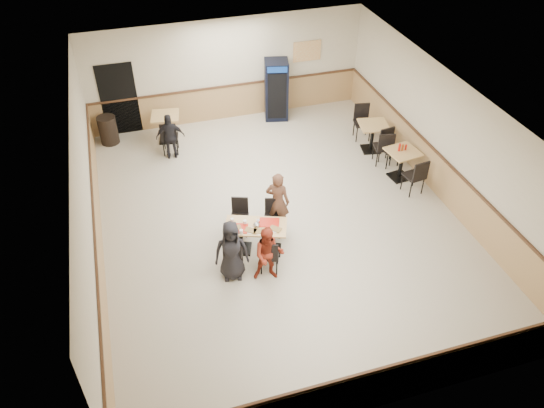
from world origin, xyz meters
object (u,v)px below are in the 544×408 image
object	(u,v)px
back_table	(166,124)
trash_bin	(108,130)
main_table	(256,234)
diner_man_opposite	(278,201)
pepsi_cooler	(276,90)
side_table_near	(402,160)
diner_woman_right	(269,254)
lone_diner	(170,137)
side_table_far	(373,133)
diner_woman_left	(232,251)

from	to	relation	value
back_table	trash_bin	xyz separation A→B (m)	(-1.57, 0.35, -0.13)
main_table	diner_man_opposite	distance (m)	0.93
pepsi_cooler	side_table_near	bearing A→B (deg)	-48.52
diner_man_opposite	pepsi_cooler	distance (m)	5.09
diner_woman_right	lone_diner	distance (m)	5.15
lone_diner	side_table_far	distance (m)	5.41
diner_woman_left	lone_diner	distance (m)	4.78
diner_woman_left	lone_diner	size ratio (longest dim) A/B	1.09
side_table_near	trash_bin	xyz separation A→B (m)	(-6.98, 3.87, -0.13)
main_table	side_table_near	world-z (taller)	side_table_near
trash_bin	back_table	bearing A→B (deg)	-12.56
diner_man_opposite	side_table_near	xyz separation A→B (m)	(3.57, 0.96, -0.21)
side_table_far	back_table	bearing A→B (deg)	158.02
lone_diner	side_table_near	size ratio (longest dim) A/B	1.54
pepsi_cooler	diner_woman_right	bearing A→B (deg)	-95.08
side_table_far	pepsi_cooler	distance (m)	3.20
diner_woman_right	side_table_far	bearing A→B (deg)	56.67
back_table	pepsi_cooler	size ratio (longest dim) A/B	0.49
main_table	side_table_near	bearing A→B (deg)	40.43
diner_woman_right	trash_bin	xyz separation A→B (m)	(-2.78, 6.27, -0.24)
diner_man_opposite	side_table_far	bearing A→B (deg)	-113.27
pepsi_cooler	main_table	bearing A→B (deg)	-97.99
main_table	diner_woman_left	size ratio (longest dim) A/B	1.03
diner_woman_left	pepsi_cooler	xyz separation A→B (m)	(2.80, 6.05, 0.20)
diner_woman_right	diner_woman_left	bearing A→B (deg)	173.27
lone_diner	side_table_near	bearing A→B (deg)	160.07
diner_woman_right	side_table_near	world-z (taller)	diner_woman_right
side_table_far	diner_woman_right	bearing A→B (deg)	-136.93
main_table	pepsi_cooler	xyz separation A→B (m)	(2.14, 5.46, 0.43)
side_table_far	pepsi_cooler	size ratio (longest dim) A/B	0.49
diner_woman_left	trash_bin	distance (m)	6.37
diner_woman_left	diner_woman_right	world-z (taller)	diner_woman_left
lone_diner	trash_bin	distance (m)	2.03
trash_bin	side_table_near	bearing A→B (deg)	-29.02
diner_woman_left	side_table_near	distance (m)	5.34
main_table	pepsi_cooler	bearing A→B (deg)	88.93
side_table_near	trash_bin	bearing A→B (deg)	150.98
diner_woman_right	side_table_far	size ratio (longest dim) A/B	1.46
diner_man_opposite	side_table_far	distance (m)	4.16
main_table	diner_woman_right	distance (m)	0.87
side_table_far	lone_diner	bearing A→B (deg)	166.96
diner_woman_right	diner_man_opposite	xyz separation A→B (m)	(0.63, 1.44, 0.10)
main_table	lone_diner	bearing A→B (deg)	126.18
main_table	side_table_near	distance (m)	4.50
lone_diner	side_table_near	world-z (taller)	lone_diner
back_table	lone_diner	bearing A→B (deg)	-90.00
main_table	side_table_far	xyz separation A→B (m)	(4.08, 2.94, 0.07)
main_table	diner_woman_left	world-z (taller)	diner_woman_left
diner_man_opposite	lone_diner	bearing A→B (deg)	-30.47
main_table	back_table	world-z (taller)	back_table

